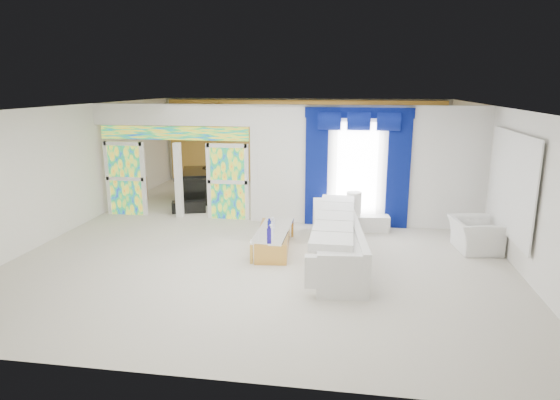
% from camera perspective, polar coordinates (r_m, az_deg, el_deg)
% --- Properties ---
extents(floor, '(12.00, 12.00, 0.00)m').
position_cam_1_polar(floor, '(11.64, -0.55, -3.84)').
color(floor, '#B7AF9E').
rests_on(floor, ground).
extents(dividing_wall, '(5.70, 0.18, 3.00)m').
position_cam_1_polar(dividing_wall, '(12.12, 10.32, 3.94)').
color(dividing_wall, white).
rests_on(dividing_wall, ground).
extents(dividing_header, '(4.30, 0.18, 0.55)m').
position_cam_1_polar(dividing_header, '(12.85, -12.65, 9.87)').
color(dividing_header, white).
rests_on(dividing_header, dividing_wall).
extents(stained_panel_left, '(0.95, 0.04, 2.00)m').
position_cam_1_polar(stained_panel_left, '(13.64, -17.87, 2.43)').
color(stained_panel_left, '#994C3F').
rests_on(stained_panel_left, ground).
extents(stained_panel_right, '(0.95, 0.04, 2.00)m').
position_cam_1_polar(stained_panel_right, '(12.63, -6.21, 2.16)').
color(stained_panel_right, '#994C3F').
rests_on(stained_panel_right, ground).
extents(stained_transom, '(4.00, 0.05, 0.35)m').
position_cam_1_polar(stained_transom, '(12.89, -12.54, 7.77)').
color(stained_transom, '#994C3F').
rests_on(stained_transom, dividing_header).
extents(window_pane, '(1.00, 0.02, 2.30)m').
position_cam_1_polar(window_pane, '(12.03, 9.13, 3.67)').
color(window_pane, white).
rests_on(window_pane, dividing_wall).
extents(blue_drape_left, '(0.55, 0.10, 2.80)m').
position_cam_1_polar(blue_drape_left, '(12.04, 4.35, 3.57)').
color(blue_drape_left, '#040C4E').
rests_on(blue_drape_left, ground).
extents(blue_drape_right, '(0.55, 0.10, 2.80)m').
position_cam_1_polar(blue_drape_right, '(12.05, 13.88, 3.22)').
color(blue_drape_right, '#040C4E').
rests_on(blue_drape_right, ground).
extents(blue_pelmet, '(2.60, 0.12, 0.25)m').
position_cam_1_polar(blue_pelmet, '(11.84, 9.38, 10.19)').
color(blue_pelmet, '#040C4E').
rests_on(blue_pelmet, dividing_wall).
extents(wall_mirror, '(0.04, 2.70, 1.90)m').
position_cam_1_polar(wall_mirror, '(10.61, 25.80, 1.71)').
color(wall_mirror, white).
rests_on(wall_mirror, ground).
extents(gold_curtains, '(9.70, 0.12, 2.90)m').
position_cam_1_polar(gold_curtains, '(17.07, 2.69, 6.89)').
color(gold_curtains, '#C0852E').
rests_on(gold_curtains, ground).
extents(white_sofa, '(1.29, 4.17, 0.78)m').
position_cam_1_polar(white_sofa, '(9.93, 6.66, -4.66)').
color(white_sofa, silver).
rests_on(white_sofa, ground).
extents(coffee_table, '(0.84, 1.99, 0.43)m').
position_cam_1_polar(coffee_table, '(10.40, -0.77, -4.74)').
color(coffee_table, gold).
rests_on(coffee_table, ground).
extents(console_table, '(1.16, 0.49, 0.38)m').
position_cam_1_polar(console_table, '(11.89, 10.12, -2.73)').
color(console_table, white).
rests_on(console_table, ground).
extents(table_lamp, '(0.36, 0.36, 0.58)m').
position_cam_1_polar(table_lamp, '(11.76, 8.76, -0.45)').
color(table_lamp, silver).
rests_on(table_lamp, console_table).
extents(armchair, '(1.05, 1.17, 0.69)m').
position_cam_1_polar(armchair, '(11.11, 22.12, -3.88)').
color(armchair, silver).
rests_on(armchair, ground).
extents(grand_piano, '(1.85, 2.12, 0.91)m').
position_cam_1_polar(grand_piano, '(15.06, -8.78, 1.80)').
color(grand_piano, black).
rests_on(grand_piano, ground).
extents(piano_bench, '(0.99, 0.63, 0.31)m').
position_cam_1_polar(piano_bench, '(13.65, -10.74, -0.79)').
color(piano_bench, black).
rests_on(piano_bench, ground).
extents(tv_console, '(0.58, 0.55, 0.72)m').
position_cam_1_polar(tv_console, '(15.22, -16.52, 1.17)').
color(tv_console, '#A58652').
rests_on(tv_console, ground).
extents(chandelier, '(0.60, 0.60, 0.60)m').
position_cam_1_polar(chandelier, '(14.95, -7.27, 10.27)').
color(chandelier, gold).
rests_on(chandelier, ceiling).
extents(decanters, '(0.18, 1.02, 0.23)m').
position_cam_1_polar(decanters, '(10.15, -1.13, -3.40)').
color(decanters, white).
rests_on(decanters, coffee_table).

